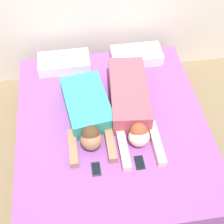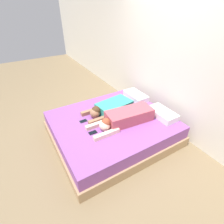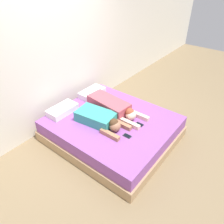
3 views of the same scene
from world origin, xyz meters
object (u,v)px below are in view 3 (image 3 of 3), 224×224
bed (112,129)px  cell_phone_right (139,124)px  person_right (113,107)px  cell_phone_left (127,136)px  pillow_head_left (62,110)px  pillow_head_right (92,93)px  person_left (100,119)px

bed → cell_phone_right: bearing=-70.2°
person_right → cell_phone_right: bearing=-93.1°
cell_phone_left → cell_phone_right: bearing=0.9°
pillow_head_left → pillow_head_right: size_ratio=1.00×
pillow_head_right → person_right: 0.71m
person_right → cell_phone_right: size_ratio=9.06×
bed → pillow_head_left: bearing=115.5°
bed → person_right: size_ratio=1.76×
person_right → cell_phone_left: 0.71m
pillow_head_left → person_right: person_right is taller
person_left → cell_phone_right: person_left is taller
pillow_head_left → cell_phone_left: bearing=-81.6°
person_left → person_right: bearing=7.2°
pillow_head_right → person_left: size_ratio=0.57×
bed → pillow_head_left: 0.94m
person_left → person_right: 0.41m
bed → cell_phone_left: bearing=-113.6°
bed → person_right: person_right is taller
pillow_head_right → pillow_head_left: bearing=180.0°
pillow_head_left → person_left: bearing=-76.4°
bed → person_right: 0.39m
cell_phone_left → cell_phone_right: size_ratio=1.00×
cell_phone_right → bed: bearing=109.8°
bed → person_left: 0.37m
cell_phone_left → bed: bearing=66.4°
cell_phone_left → pillow_head_left: bearing=98.4°
pillow_head_left → pillow_head_right: (0.77, 0.00, 0.00)m
person_left → cell_phone_left: bearing=-88.9°
person_left → cell_phone_left: (0.01, -0.54, -0.08)m
pillow_head_left → pillow_head_right: 0.77m
bed → pillow_head_left: size_ratio=3.81×
cell_phone_right → pillow_head_right: bearing=79.9°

